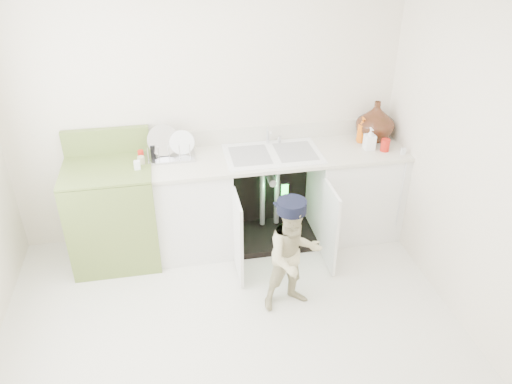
{
  "coord_description": "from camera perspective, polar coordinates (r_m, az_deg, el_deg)",
  "views": [
    {
      "loc": [
        -0.34,
        -2.68,
        2.84
      ],
      "look_at": [
        0.3,
        0.7,
        0.83
      ],
      "focal_mm": 35.0,
      "sensor_mm": 36.0,
      "label": 1
    }
  ],
  "objects": [
    {
      "name": "repair_worker",
      "position": [
        3.87,
        4.32,
        -7.19
      ],
      "size": [
        0.52,
        0.82,
        0.97
      ],
      "rotation": [
        0.0,
        0.0,
        0.18
      ],
      "color": "beige",
      "rests_on": "ground"
    },
    {
      "name": "avocado_stove",
      "position": [
        4.56,
        -15.96,
        -2.22
      ],
      "size": [
        0.74,
        0.65,
        1.15
      ],
      "color": "olive",
      "rests_on": "ground"
    },
    {
      "name": "ground",
      "position": [
        3.92,
        -2.54,
        -16.12
      ],
      "size": [
        3.5,
        3.5,
        0.0
      ],
      "primitive_type": "plane",
      "color": "beige",
      "rests_on": "ground"
    },
    {
      "name": "counter_run",
      "position": [
        4.64,
        2.33,
        -0.17
      ],
      "size": [
        2.44,
        1.02,
        1.27
      ],
      "color": "white",
      "rests_on": "ground"
    },
    {
      "name": "room_shell",
      "position": [
        3.13,
        -3.05,
        -0.15
      ],
      "size": [
        6.0,
        5.5,
        1.26
      ],
      "color": "silver",
      "rests_on": "ground"
    }
  ]
}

